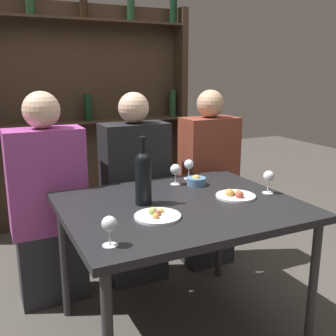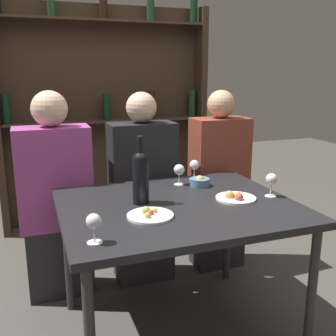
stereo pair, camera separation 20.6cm
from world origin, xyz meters
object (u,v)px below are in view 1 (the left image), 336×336
Objects in this scene: snack_bowl at (196,181)px; seated_person_center at (136,196)px; food_plate_1 at (235,195)px; seated_person_left at (49,207)px; wine_glass_3 at (109,225)px; food_plate_0 at (157,215)px; wine_glass_2 at (176,170)px; wine_glass_0 at (269,177)px; wine_glass_1 at (189,165)px; seated_person_right at (208,185)px; wine_bottle at (143,176)px.

seated_person_center is at bearing 120.78° from snack_bowl.
food_plate_1 is 1.84× the size of snack_bowl.
seated_person_left is 0.55m from seated_person_center.
wine_glass_3 is 0.35m from food_plate_0.
wine_glass_3 is 0.58× the size of food_plate_1.
wine_glass_2 is 0.59× the size of food_plate_1.
wine_glass_0 is 1.28m from seated_person_left.
wine_glass_3 is 0.99m from seated_person_left.
food_plate_1 is at bearing 175.21° from wine_glass_0.
wine_glass_0 reaches higher than wine_glass_2.
wine_glass_3 is at bearing -116.23° from seated_person_center.
wine_glass_1 is at bearing 96.11° from food_plate_1.
seated_person_right reaches higher than food_plate_0.
seated_person_right is (1.03, 0.96, -0.23)m from wine_glass_3.
snack_bowl is 0.53m from seated_person_right.
seated_person_right is at bearing 85.70° from wine_glass_0.
seated_person_left is at bearing -180.00° from seated_person_right.
snack_bowl is at bearing -100.28° from wine_glass_1.
food_plate_0 is (0.28, 0.19, -0.07)m from wine_glass_3.
wine_glass_3 is at bearing -145.59° from food_plate_0.
snack_bowl is (-0.07, 0.29, 0.01)m from food_plate_1.
seated_person_left reaches higher than wine_glass_3.
food_plate_1 is (0.17, -0.35, -0.07)m from wine_glass_2.
wine_glass_1 is 1.02m from wine_glass_3.
wine_glass_0 is at bearing 5.78° from food_plate_0.
food_plate_1 is at bearing -38.46° from seated_person_left.
wine_glass_2 is 0.10× the size of seated_person_center.
snack_bowl is at bearing 131.46° from wine_glass_0.
wine_bottle is 0.46m from snack_bowl.
seated_person_right is at bearing 69.51° from food_plate_1.
food_plate_0 is 0.17× the size of seated_person_left.
wine_glass_1 reaches higher than wine_glass_3.
seated_person_center reaches higher than wine_glass_0.
food_plate_1 is at bearing -66.04° from seated_person_center.
wine_bottle is at bearing -141.21° from wine_glass_2.
food_plate_0 is 0.80m from seated_person_center.
seated_person_right is at bearing 0.00° from seated_person_center.
food_plate_0 is at bearing -125.64° from wine_glass_2.
food_plate_1 is (0.05, -0.43, -0.07)m from wine_glass_1.
wine_glass_0 is 0.51m from wine_glass_1.
wine_bottle is at bearing 52.74° from wine_glass_3.
wine_glass_0 is 0.42m from snack_bowl.
seated_person_center reaches higher than snack_bowl.
food_plate_1 is 0.30m from snack_bowl.
wine_glass_3 is at bearing -164.82° from wine_glass_0.
seated_person_right is (0.25, 0.68, -0.15)m from food_plate_1.
wine_glass_0 is at bearing -48.54° from snack_bowl.
food_plate_0 is 0.56m from snack_bowl.
snack_bowl is at bearing 23.78° from wine_bottle.
wine_bottle reaches higher than wine_glass_0.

